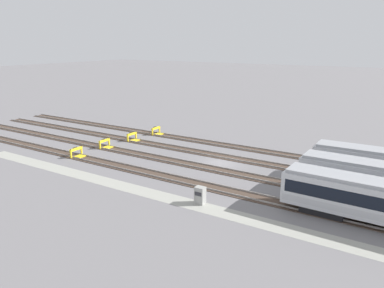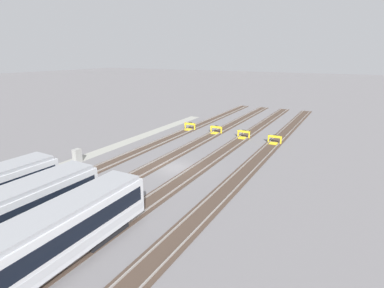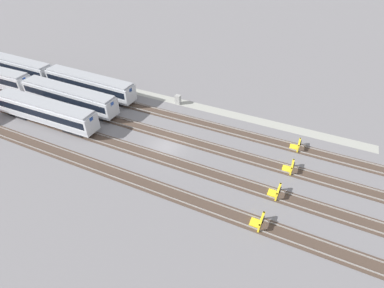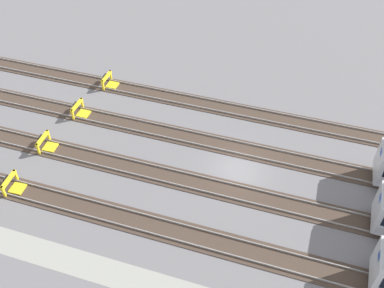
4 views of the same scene
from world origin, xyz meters
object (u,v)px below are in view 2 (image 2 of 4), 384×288
at_px(subway_car_front_row_centre, 22,255).
at_px(electrical_cabinet, 77,156).
at_px(bumper_stop_near_inner_track, 216,130).
at_px(bumper_stop_middle_track, 243,135).
at_px(bumper_stop_nearest_track, 189,127).
at_px(bumper_stop_far_inner_track, 274,140).

height_order(subway_car_front_row_centre, electrical_cabinet, subway_car_front_row_centre).
relative_size(bumper_stop_near_inner_track, bumper_stop_middle_track, 1.00).
bearing_deg(bumper_stop_middle_track, electrical_cabinet, -34.86).
distance_m(bumper_stop_nearest_track, bumper_stop_middle_track, 9.97).
bearing_deg(bumper_stop_far_inner_track, bumper_stop_middle_track, -97.57).
relative_size(bumper_stop_middle_track, electrical_cabinet, 1.25).
distance_m(bumper_stop_near_inner_track, bumper_stop_far_inner_track, 10.04).
height_order(bumper_stop_nearest_track, bumper_stop_far_inner_track, same).
bearing_deg(bumper_stop_nearest_track, bumper_stop_far_inner_track, 85.01).
xyz_separation_m(bumper_stop_far_inner_track, electrical_cabinet, (19.25, -18.85, 0.29)).
height_order(bumper_stop_near_inner_track, electrical_cabinet, electrical_cabinet).
bearing_deg(bumper_stop_nearest_track, subway_car_front_row_centre, 15.43).
xyz_separation_m(subway_car_front_row_centre, bumper_stop_far_inner_track, (-34.78, 4.97, -1.53)).
xyz_separation_m(bumper_stop_near_inner_track, bumper_stop_far_inner_track, (1.30, 9.95, 0.00)).
bearing_deg(bumper_stop_nearest_track, bumper_stop_near_inner_track, 89.96).
xyz_separation_m(subway_car_front_row_centre, bumper_stop_near_inner_track, (-36.08, -4.98, -1.53)).
relative_size(subway_car_front_row_centre, bumper_stop_near_inner_track, 8.99).
height_order(subway_car_front_row_centre, bumper_stop_near_inner_track, subway_car_front_row_centre).
bearing_deg(electrical_cabinet, bumper_stop_nearest_track, 169.19).
bearing_deg(bumper_stop_middle_track, subway_car_front_row_centre, 0.02).
relative_size(bumper_stop_nearest_track, electrical_cabinet, 1.26).
bearing_deg(bumper_stop_far_inner_track, subway_car_front_row_centre, -8.13).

